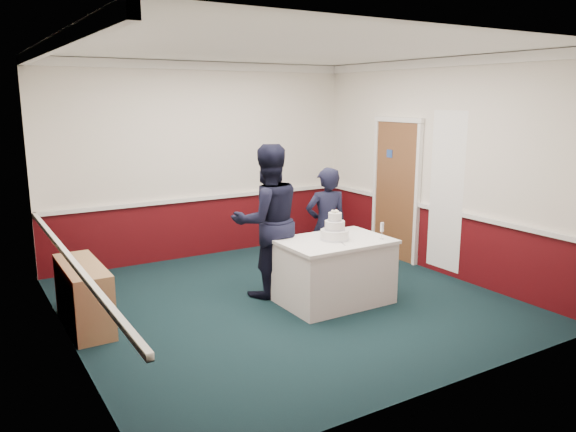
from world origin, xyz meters
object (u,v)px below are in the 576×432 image
cake_knife (342,243)px  champagne_flute (382,228)px  sideboard (84,295)px  person_man (268,221)px  cake_table (334,270)px  person_woman (326,226)px  wedding_cake (335,231)px

cake_knife → champagne_flute: 0.55m
sideboard → person_man: 2.30m
cake_table → person_man: person_man is taller
cake_knife → person_man: size_ratio=0.11×
cake_table → cake_knife: (-0.03, -0.20, 0.39)m
cake_table → person_woman: (0.32, 0.63, 0.39)m
person_woman → wedding_cake: bearing=76.6°
cake_table → wedding_cake: wedding_cake is taller
sideboard → cake_table: cake_table is taller
wedding_cake → person_woman: bearing=62.9°
sideboard → wedding_cake: size_ratio=3.30×
cake_table → cake_knife: bearing=-98.5°
sideboard → wedding_cake: (2.77, -0.82, 0.55)m
wedding_cake → champagne_flute: (0.50, -0.28, 0.03)m
sideboard → cake_knife: (2.74, -1.02, 0.44)m
sideboard → champagne_flute: champagne_flute is taller
person_man → sideboard: bearing=1.9°
wedding_cake → person_woman: (0.32, 0.63, -0.11)m
sideboard → wedding_cake: bearing=-16.5°
champagne_flute → wedding_cake: bearing=150.8°
sideboard → person_woman: (3.09, -0.19, 0.44)m
wedding_cake → champagne_flute: 0.57m
person_man → cake_table: bearing=136.7°
person_man → person_woman: (0.88, -0.02, -0.17)m
wedding_cake → cake_table: bearing=-90.0°
wedding_cake → person_man: (-0.56, 0.65, 0.06)m
cake_table → wedding_cake: (0.00, 0.00, 0.50)m
sideboard → cake_table: (2.77, -0.82, 0.05)m
cake_table → wedding_cake: bearing=90.0°
champagne_flute → person_man: (-1.06, 0.93, 0.03)m
sideboard → person_man: size_ratio=0.63×
person_man → person_woman: person_man is taller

